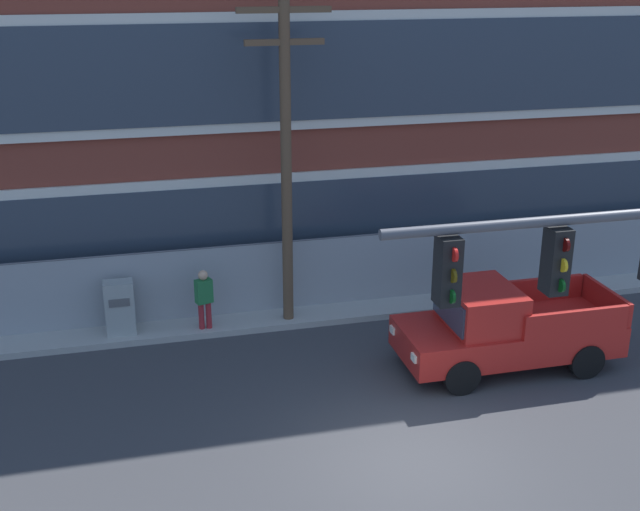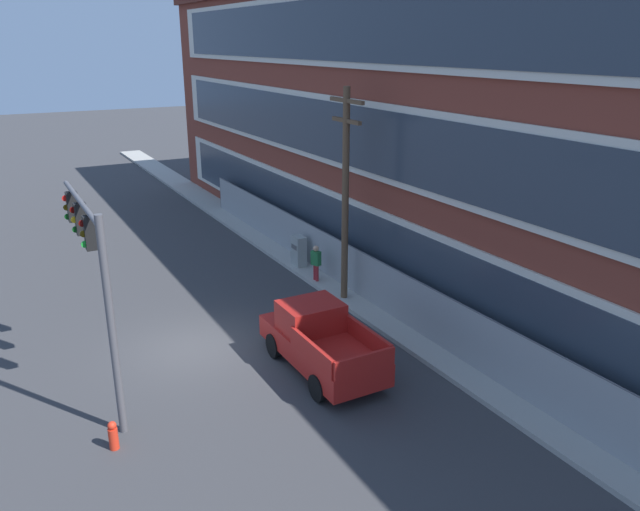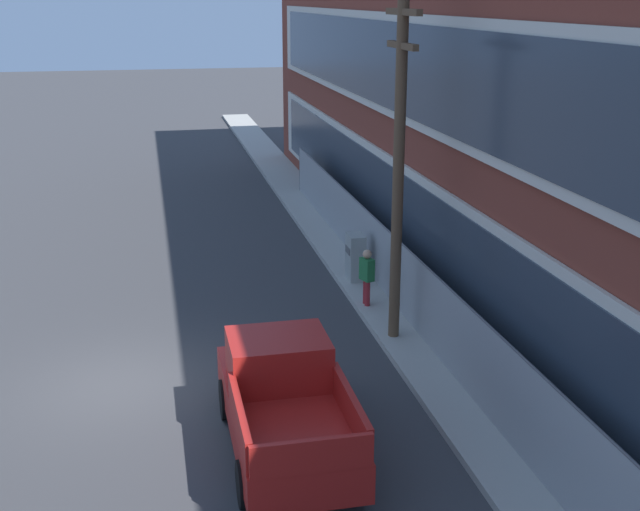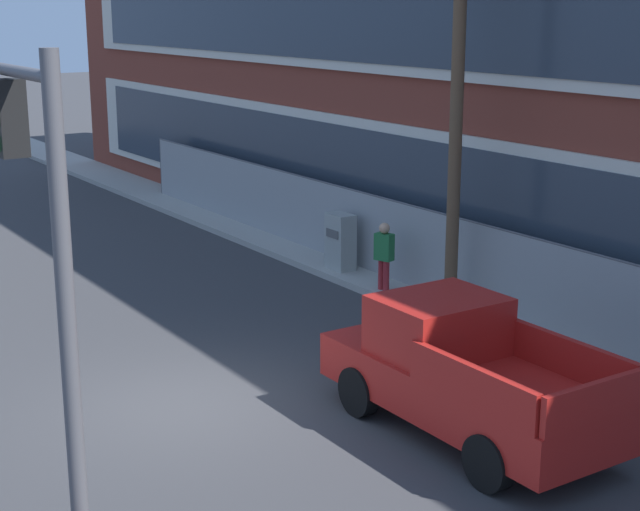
{
  "view_description": "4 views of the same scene",
  "coord_description": "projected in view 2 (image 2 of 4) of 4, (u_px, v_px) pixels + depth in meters",
  "views": [
    {
      "loc": [
        -4.69,
        -11.78,
        8.7
      ],
      "look_at": [
        -1.21,
        2.23,
        3.39
      ],
      "focal_mm": 45.0,
      "sensor_mm": 36.0,
      "label": 1
    },
    {
      "loc": [
        18.4,
        -5.24,
        9.69
      ],
      "look_at": [
        1.51,
        4.04,
        3.05
      ],
      "focal_mm": 35.0,
      "sensor_mm": 36.0,
      "label": 2
    },
    {
      "loc": [
        16.17,
        0.97,
        8.01
      ],
      "look_at": [
        -0.49,
        4.56,
        2.49
      ],
      "focal_mm": 45.0,
      "sensor_mm": 36.0,
      "label": 3
    },
    {
      "loc": [
        13.58,
        -6.28,
        6.3
      ],
      "look_at": [
        -1.12,
        3.39,
        1.8
      ],
      "focal_mm": 55.0,
      "sensor_mm": 36.0,
      "label": 4
    }
  ],
  "objects": [
    {
      "name": "ground_plane",
      "position": [
        192.0,
        348.0,
        20.79
      ],
      "size": [
        160.0,
        160.0,
        0.0
      ],
      "primitive_type": "plane",
      "color": "#38383A"
    },
    {
      "name": "sidewalk_building_side",
      "position": [
        368.0,
        305.0,
        23.94
      ],
      "size": [
        80.0,
        1.75,
        0.16
      ],
      "primitive_type": "cube",
      "color": "#9E9B93",
      "rests_on": "ground"
    },
    {
      "name": "brick_mill_building",
      "position": [
        510.0,
        139.0,
        23.54
      ],
      "size": [
        52.19,
        9.83,
        12.32
      ],
      "color": "brown",
      "rests_on": "ground"
    },
    {
      "name": "chain_link_fence",
      "position": [
        391.0,
        293.0,
        22.67
      ],
      "size": [
        35.58,
        0.06,
        2.01
      ],
      "color": "gray",
      "rests_on": "ground"
    },
    {
      "name": "traffic_signal_mast",
      "position": [
        92.0,
        257.0,
        16.43
      ],
      "size": [
        5.56,
        0.43,
        5.89
      ],
      "color": "#4C4C51",
      "rests_on": "ground"
    },
    {
      "name": "pickup_truck_red",
      "position": [
        320.0,
        341.0,
        19.2
      ],
      "size": [
        5.01,
        2.11,
        2.0
      ],
      "color": "#AD1E19",
      "rests_on": "ground"
    },
    {
      "name": "utility_pole_near_corner",
      "position": [
        345.0,
        189.0,
        23.1
      ],
      "size": [
        2.16,
        0.26,
        8.19
      ],
      "color": "brown",
      "rests_on": "ground"
    },
    {
      "name": "electrical_cabinet",
      "position": [
        299.0,
        253.0,
        27.79
      ],
      "size": [
        0.7,
        0.48,
        1.51
      ],
      "color": "#939993",
      "rests_on": "ground"
    },
    {
      "name": "pedestrian_near_cabinet",
      "position": [
        316.0,
        262.0,
        25.95
      ],
      "size": [
        0.46,
        0.36,
        1.69
      ],
      "color": "maroon",
      "rests_on": "ground"
    },
    {
      "name": "fire_hydrant",
      "position": [
        113.0,
        435.0,
        15.53
      ],
      "size": [
        0.24,
        0.24,
        0.78
      ],
      "color": "red",
      "rests_on": "ground"
    }
  ]
}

